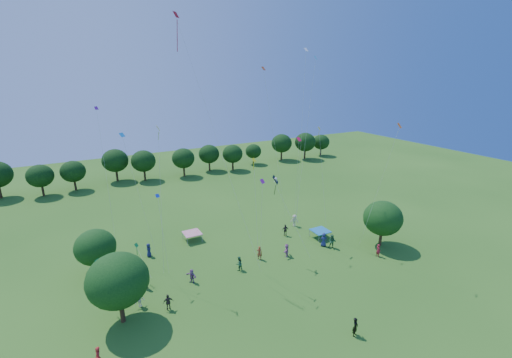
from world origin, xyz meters
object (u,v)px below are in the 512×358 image
object	(u,v)px
near_tree_north	(95,247)
pirate_kite	(276,181)
near_tree_east	(383,218)
tent_red_stripe	(192,233)
man_in_black	(355,327)
tent_blue	(320,231)
red_high_kite	(194,74)
near_tree_west	(118,280)

from	to	relation	value
near_tree_north	pirate_kite	distance (m)	20.95
near_tree_east	tent_red_stripe	world-z (taller)	near_tree_east
tent_red_stripe	man_in_black	xyz separation A→B (m)	(6.54, -23.18, -0.17)
tent_blue	red_high_kite	xyz separation A→B (m)	(-15.89, 1.69, 20.19)
tent_red_stripe	man_in_black	size ratio (longest dim) A/B	1.27
tent_blue	near_tree_east	bearing A→B (deg)	-44.83
pirate_kite	red_high_kite	world-z (taller)	red_high_kite
tent_red_stripe	pirate_kite	world-z (taller)	pirate_kite
tent_red_stripe	near_tree_north	bearing A→B (deg)	-166.66
tent_red_stripe	pirate_kite	distance (m)	14.44
near_tree_west	tent_blue	world-z (taller)	near_tree_west
near_tree_north	tent_red_stripe	xyz separation A→B (m)	(11.64, 2.76, -2.29)
near_tree_east	red_high_kite	distance (m)	28.41
near_tree_north	tent_red_stripe	size ratio (longest dim) A/B	2.39
near_tree_west	near_tree_east	bearing A→B (deg)	-1.78
near_tree_east	man_in_black	bearing A→B (deg)	-144.26
tent_red_stripe	tent_blue	xyz separation A→B (m)	(15.34, -7.57, 0.00)
near_tree_west	near_tree_east	xyz separation A→B (m)	(31.21, -0.97, -0.42)
near_tree_north	tent_red_stripe	distance (m)	12.18
tent_blue	pirate_kite	xyz separation A→B (m)	(-8.00, -1.41, 8.60)
near_tree_east	man_in_black	world-z (taller)	near_tree_east
tent_blue	red_high_kite	distance (m)	25.75
red_high_kite	near_tree_west	bearing A→B (deg)	-148.37
pirate_kite	near_tree_north	bearing A→B (deg)	161.86
near_tree_east	pirate_kite	world-z (taller)	pirate_kite
near_tree_west	man_in_black	bearing A→B (deg)	-33.39
tent_red_stripe	tent_blue	bearing A→B (deg)	-26.28
near_tree_east	tent_red_stripe	distance (m)	24.62
man_in_black	red_high_kite	xyz separation A→B (m)	(-7.09, 17.30, 20.36)
tent_blue	man_in_black	world-z (taller)	man_in_black
near_tree_east	tent_blue	size ratio (longest dim) A/B	2.73
near_tree_west	red_high_kite	size ratio (longest dim) A/B	0.26
near_tree_north	pirate_kite	xyz separation A→B (m)	(18.98, -6.22, 6.32)
tent_blue	tent_red_stripe	bearing A→B (deg)	153.72
near_tree_north	red_high_kite	xyz separation A→B (m)	(11.08, -3.12, 17.91)
near_tree_west	tent_red_stripe	size ratio (longest dim) A/B	3.01
near_tree_north	man_in_black	size ratio (longest dim) A/B	3.04
near_tree_north	red_high_kite	distance (m)	21.29
man_in_black	near_tree_west	bearing A→B (deg)	115.27
near_tree_west	tent_red_stripe	distance (m)	16.22
near_tree_west	red_high_kite	bearing A→B (deg)	31.63
tent_blue	man_in_black	distance (m)	17.92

